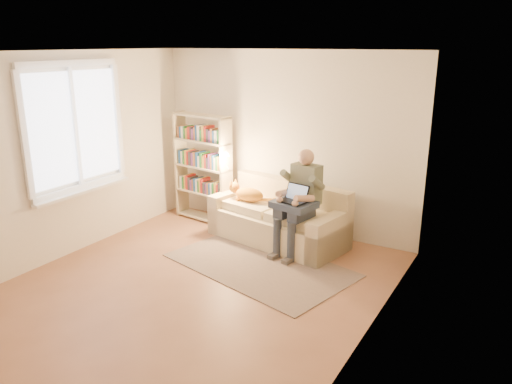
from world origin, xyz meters
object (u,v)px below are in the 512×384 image
Objects in this scene: sofa at (279,220)px; person at (300,196)px; bookshelf at (203,163)px; laptop at (293,197)px; cat at (248,194)px.

person is (0.42, -0.23, 0.48)m from sofa.
bookshelf reaches higher than sofa.
bookshelf is at bearing 174.73° from laptop.
laptop is at bearing -9.26° from cat.
sofa is 0.68m from person.
person is at bearing -1.62° from cat.
cat is at bearing 178.38° from person.
sofa is 1.22× the size of bookshelf.
laptop is at bearing -7.85° from bookshelf.
laptop is 1.85m from bookshelf.
person is at bearing -4.12° from bookshelf.
person reaches higher than cat.
sofa is 1.55m from bookshelf.
sofa is at bearing 161.78° from person.
sofa is 5.45× the size of laptop.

